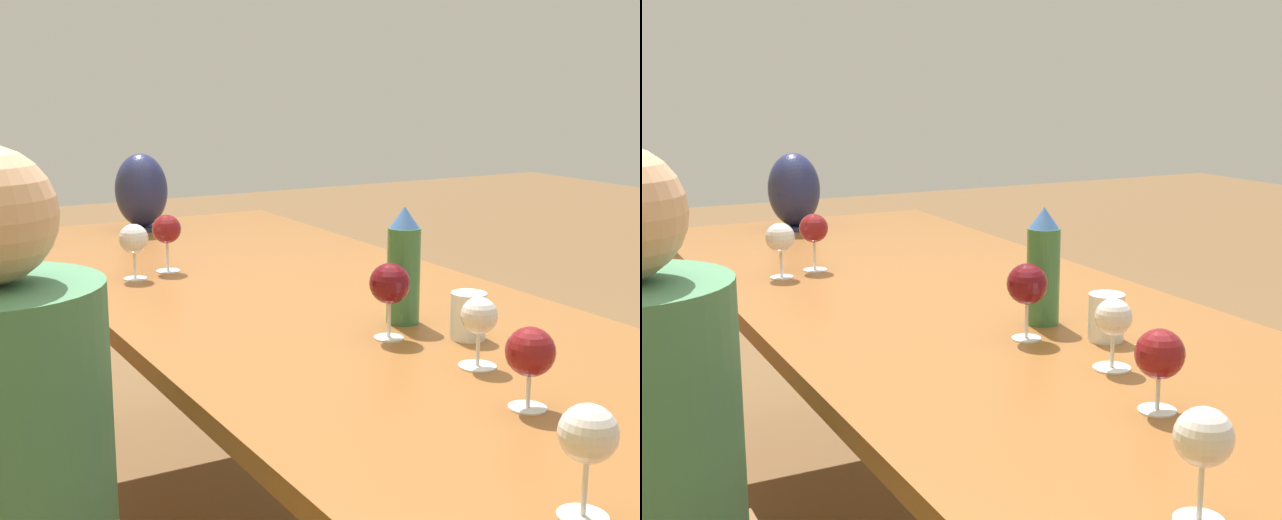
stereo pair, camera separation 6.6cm
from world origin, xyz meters
TOP-DOWN VIEW (x-y plane):
  - dining_table at (0.00, 0.00)m, footprint 2.74×0.95m
  - water_bottle at (-0.15, -0.07)m, footprint 0.07×0.07m
  - water_tumbler at (-0.31, -0.12)m, footprint 0.07×0.07m
  - vase at (1.16, 0.06)m, footprint 0.17×0.17m
  - wine_glass_0 at (-0.23, 0.01)m, footprint 0.08×0.08m
  - wine_glass_1 at (0.55, 0.19)m, footprint 0.08×0.08m
  - wine_glass_2 at (0.51, 0.29)m, footprint 0.07×0.07m
  - wine_glass_3 at (-0.45, -0.03)m, footprint 0.07×0.07m
  - wine_glass_4 at (-0.94, 0.21)m, footprint 0.07×0.07m
  - wine_glass_5 at (-0.65, 0.03)m, footprint 0.08×0.08m
  - person_near at (-0.31, 0.74)m, footprint 0.33×0.33m

SIDE VIEW (x-z plane):
  - person_near at x=-0.31m, z-range 0.05..1.24m
  - dining_table at x=0.00m, z-range 0.32..1.10m
  - water_tumbler at x=-0.31m, z-range 0.78..0.87m
  - wine_glass_3 at x=-0.45m, z-range 0.80..0.93m
  - wine_glass_5 at x=-0.65m, z-range 0.80..0.93m
  - wine_glass_2 at x=0.51m, z-range 0.81..0.95m
  - wine_glass_4 at x=-0.94m, z-range 0.81..0.95m
  - wine_glass_0 at x=-0.23m, z-range 0.81..0.96m
  - wine_glass_1 at x=0.55m, z-range 0.81..0.96m
  - water_bottle at x=-0.15m, z-range 0.77..1.02m
  - vase at x=1.16m, z-range 0.78..1.04m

